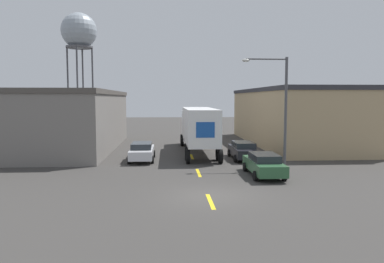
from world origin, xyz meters
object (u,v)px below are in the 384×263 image
parked_car_right_near (264,164)px  street_lamp (280,102)px  semi_truck (198,126)px  parked_car_left_far (142,151)px  parked_car_right_mid (243,150)px  water_tower (79,32)px

parked_car_right_near → street_lamp: street_lamp is taller
semi_truck → street_lamp: size_ratio=1.76×
parked_car_left_far → semi_truck: bearing=41.9°
parked_car_right_near → parked_car_right_mid: 6.53m
semi_truck → water_tower: 37.64m
water_tower → street_lamp: bearing=-59.3°
street_lamp → parked_car_right_mid: bearing=120.8°
semi_truck → parked_car_right_mid: (3.33, -4.17, -1.68)m
semi_truck → parked_car_left_far: size_ratio=2.89×
semi_truck → parked_car_right_near: bearing=-72.7°
parked_car_right_near → parked_car_right_mid: same height
water_tower → street_lamp: (22.61, -38.03, -11.22)m
parked_car_right_mid → semi_truck: bearing=128.6°
semi_truck → water_tower: bearing=119.5°
semi_truck → parked_car_left_far: 6.62m
parked_car_right_near → water_tower: (-20.66, 41.30, 15.09)m
parked_car_right_mid → parked_car_left_far: 8.10m
parked_car_right_mid → parked_car_right_near: bearing=-90.0°
semi_truck → parked_car_left_far: bearing=-138.2°
parked_car_right_near → street_lamp: (1.95, 3.27, 3.87)m
parked_car_right_mid → parked_car_left_far: size_ratio=1.00×
street_lamp → water_tower: bearing=120.7°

